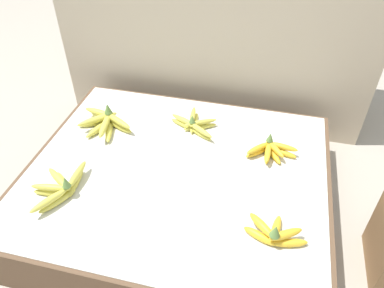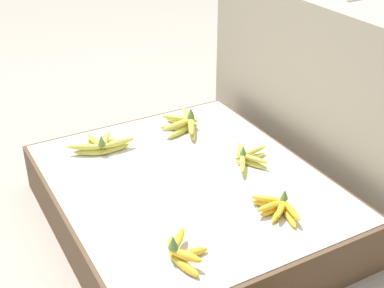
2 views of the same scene
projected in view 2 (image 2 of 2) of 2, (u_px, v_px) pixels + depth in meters
The scene contains 8 objects.
ground_plane at pixel (188, 223), 2.11m from camera, with size 10.00×10.00×0.00m, color #A89E8E.
display_platform at pixel (188, 202), 2.06m from camera, with size 1.13×0.97×0.20m.
back_vendor_table at pixel (357, 91), 2.27m from camera, with size 1.49×0.49×0.78m.
banana_bunch_front_left at pixel (101, 145), 2.18m from camera, with size 0.15×0.27×0.09m.
banana_bunch_front_midright at pixel (181, 251), 1.61m from camera, with size 0.21×0.13×0.10m.
banana_bunch_middle_left at pixel (185, 124), 2.35m from camera, with size 0.25×0.21×0.10m.
banana_bunch_middle_midleft at pixel (246, 158), 2.10m from camera, with size 0.21×0.20×0.08m.
banana_bunch_middle_midright at pixel (278, 208), 1.81m from camera, with size 0.20×0.14×0.08m.
Camera 2 is at (1.48, -0.80, 1.30)m, focal length 50.00 mm.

